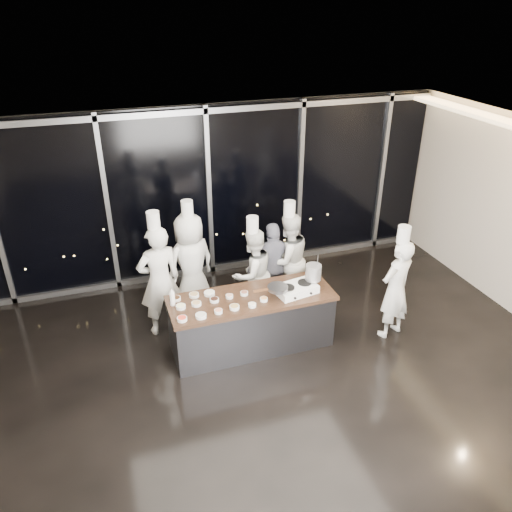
# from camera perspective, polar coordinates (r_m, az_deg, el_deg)

# --- Properties ---
(ground) EXTENTS (9.00, 9.00, 0.00)m
(ground) POSITION_cam_1_polar(r_m,az_deg,el_deg) (7.24, 1.79, -14.31)
(ground) COLOR black
(ground) RESTS_ON ground
(room_shell) EXTENTS (9.02, 7.02, 3.21)m
(room_shell) POSITION_cam_1_polar(r_m,az_deg,el_deg) (6.03, 3.67, 2.11)
(room_shell) COLOR beige
(room_shell) RESTS_ON ground
(window_wall) EXTENTS (8.90, 0.11, 3.20)m
(window_wall) POSITION_cam_1_polar(r_m,az_deg,el_deg) (9.26, -5.44, 7.09)
(window_wall) COLOR black
(window_wall) RESTS_ON ground
(demo_counter) EXTENTS (2.46, 0.86, 0.90)m
(demo_counter) POSITION_cam_1_polar(r_m,az_deg,el_deg) (7.62, -0.51, -7.47)
(demo_counter) COLOR #3C3B41
(demo_counter) RESTS_ON ground
(stove) EXTENTS (0.66, 0.47, 0.14)m
(stove) POSITION_cam_1_polar(r_m,az_deg,el_deg) (7.45, 4.60, -3.75)
(stove) COLOR white
(stove) RESTS_ON demo_counter
(frying_pan) EXTENTS (0.54, 0.35, 0.05)m
(frying_pan) POSITION_cam_1_polar(r_m,az_deg,el_deg) (7.26, 2.44, -3.67)
(frying_pan) COLOR slate
(frying_pan) RESTS_ON stove
(stock_pot) EXTENTS (0.28, 0.28, 0.24)m
(stock_pot) POSITION_cam_1_polar(r_m,az_deg,el_deg) (7.51, 6.57, -1.86)
(stock_pot) COLOR silver
(stock_pot) RESTS_ON stove
(prep_bowls) EXTENTS (1.35, 0.70, 0.05)m
(prep_bowls) POSITION_cam_1_polar(r_m,az_deg,el_deg) (7.20, -5.26, -5.39)
(prep_bowls) COLOR white
(prep_bowls) RESTS_ON demo_counter
(squeeze_bottle) EXTENTS (0.08, 0.08, 0.27)m
(squeeze_bottle) POSITION_cam_1_polar(r_m,az_deg,el_deg) (7.21, -9.55, -4.68)
(squeeze_bottle) COLOR white
(squeeze_bottle) RESTS_ON demo_counter
(chef_far_left) EXTENTS (0.74, 0.55, 2.08)m
(chef_far_left) POSITION_cam_1_polar(r_m,az_deg,el_deg) (7.84, -10.97, -2.70)
(chef_far_left) COLOR silver
(chef_far_left) RESTS_ON ground
(chef_left) EXTENTS (1.02, 0.85, 2.01)m
(chef_left) POSITION_cam_1_polar(r_m,az_deg,el_deg) (8.31, -7.44, -0.86)
(chef_left) COLOR silver
(chef_left) RESTS_ON ground
(chef_center) EXTENTS (0.92, 0.82, 1.80)m
(chef_center) POSITION_cam_1_polar(r_m,az_deg,el_deg) (8.17, -0.39, -1.99)
(chef_center) COLOR silver
(chef_center) RESTS_ON ground
(guest) EXTENTS (0.92, 0.39, 1.56)m
(guest) POSITION_cam_1_polar(r_m,az_deg,el_deg) (8.43, 1.99, -1.13)
(guest) COLOR black
(guest) RESTS_ON ground
(chef_right) EXTENTS (0.91, 0.77, 1.90)m
(chef_right) POSITION_cam_1_polar(r_m,az_deg,el_deg) (8.51, 3.65, -0.35)
(chef_right) COLOR silver
(chef_right) RESTS_ON ground
(chef_side) EXTENTS (0.70, 0.57, 1.89)m
(chef_side) POSITION_cam_1_polar(r_m,az_deg,el_deg) (7.96, 15.66, -3.53)
(chef_side) COLOR silver
(chef_side) RESTS_ON ground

